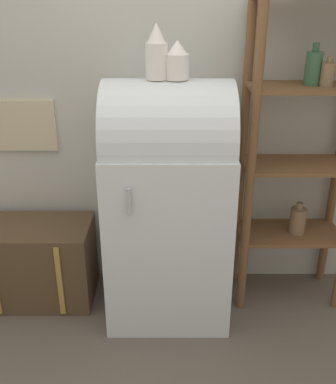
# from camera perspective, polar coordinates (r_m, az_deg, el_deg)

# --- Properties ---
(ground_plane) EXTENTS (12.00, 12.00, 0.00)m
(ground_plane) POSITION_cam_1_polar(r_m,az_deg,el_deg) (2.69, 0.22, -16.97)
(ground_plane) COLOR #60564C
(wall_back) EXTENTS (7.00, 0.09, 2.70)m
(wall_back) POSITION_cam_1_polar(r_m,az_deg,el_deg) (2.64, 0.19, 15.00)
(wall_back) COLOR #B7B7AD
(wall_back) RESTS_ON ground_plane
(refrigerator) EXTENTS (0.68, 0.66, 1.37)m
(refrigerator) POSITION_cam_1_polar(r_m,az_deg,el_deg) (2.50, 0.26, -0.91)
(refrigerator) COLOR silver
(refrigerator) RESTS_ON ground_plane
(suitcase_trunk) EXTENTS (0.68, 0.41, 0.50)m
(suitcase_trunk) POSITION_cam_1_polar(r_m,az_deg,el_deg) (2.90, -16.12, -8.51)
(suitcase_trunk) COLOR brown
(suitcase_trunk) RESTS_ON ground_plane
(shelf_unit) EXTENTS (0.63, 0.35, 1.75)m
(shelf_unit) POSITION_cam_1_polar(r_m,az_deg,el_deg) (2.62, 16.71, 5.58)
(shelf_unit) COLOR brown
(shelf_unit) RESTS_ON ground_plane
(vase_left) EXTENTS (0.11, 0.11, 0.27)m
(vase_left) POSITION_cam_1_polar(r_m,az_deg,el_deg) (2.28, -1.17, 17.19)
(vase_left) COLOR white
(vase_left) RESTS_ON refrigerator
(vase_center) EXTENTS (0.12, 0.12, 0.19)m
(vase_center) POSITION_cam_1_polar(r_m,az_deg,el_deg) (2.29, 1.46, 16.26)
(vase_center) COLOR white
(vase_center) RESTS_ON refrigerator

